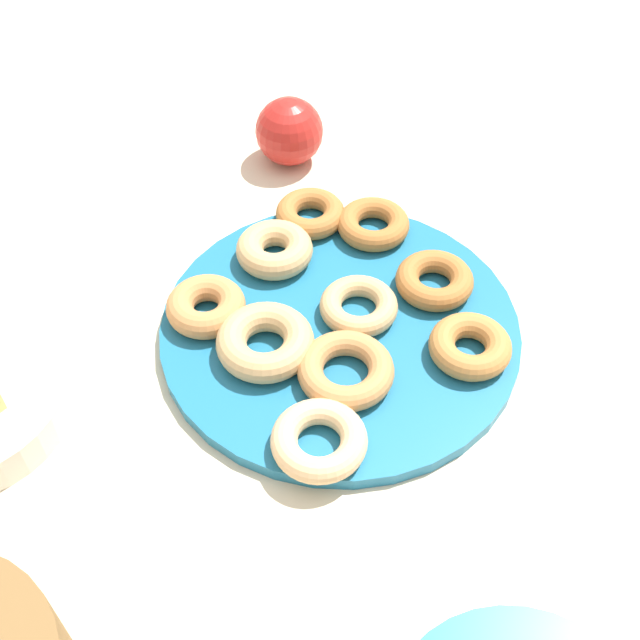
# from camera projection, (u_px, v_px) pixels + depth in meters

# --- Properties ---
(ground_plane) EXTENTS (2.40, 2.40, 0.00)m
(ground_plane) POSITION_uv_depth(u_px,v_px,m) (340.00, 333.00, 0.81)
(ground_plane) COLOR beige
(donut_plate) EXTENTS (0.36, 0.36, 0.01)m
(donut_plate) POSITION_uv_depth(u_px,v_px,m) (340.00, 328.00, 0.81)
(donut_plate) COLOR #1E6B93
(donut_plate) RESTS_ON ground_plane
(donut_0) EXTENTS (0.13, 0.13, 0.02)m
(donut_0) POSITION_uv_depth(u_px,v_px,m) (346.00, 370.00, 0.75)
(donut_0) COLOR #C6844C
(donut_0) RESTS_ON donut_plate
(donut_1) EXTENTS (0.11, 0.11, 0.03)m
(donut_1) POSITION_uv_depth(u_px,v_px,m) (470.00, 346.00, 0.77)
(donut_1) COLOR #BC7A3D
(donut_1) RESTS_ON donut_plate
(donut_2) EXTENTS (0.08, 0.08, 0.02)m
(donut_2) POSITION_uv_depth(u_px,v_px,m) (373.00, 224.00, 0.89)
(donut_2) COLOR #AD6B33
(donut_2) RESTS_ON donut_plate
(donut_3) EXTENTS (0.09, 0.09, 0.03)m
(donut_3) POSITION_uv_depth(u_px,v_px,m) (206.00, 306.00, 0.80)
(donut_3) COLOR #C6844C
(donut_3) RESTS_ON donut_plate
(donut_4) EXTENTS (0.11, 0.11, 0.02)m
(donut_4) POSITION_uv_depth(u_px,v_px,m) (319.00, 440.00, 0.70)
(donut_4) COLOR #EABC84
(donut_4) RESTS_ON donut_plate
(donut_5) EXTENTS (0.12, 0.12, 0.03)m
(donut_5) POSITION_uv_depth(u_px,v_px,m) (265.00, 342.00, 0.77)
(donut_5) COLOR tan
(donut_5) RESTS_ON donut_plate
(donut_6) EXTENTS (0.09, 0.09, 0.02)m
(donut_6) POSITION_uv_depth(u_px,v_px,m) (434.00, 280.00, 0.83)
(donut_6) COLOR #AD6B33
(donut_6) RESTS_ON donut_plate
(donut_7) EXTENTS (0.09, 0.09, 0.02)m
(donut_7) POSITION_uv_depth(u_px,v_px,m) (310.00, 213.00, 0.90)
(donut_7) COLOR #AD6B33
(donut_7) RESTS_ON donut_plate
(donut_8) EXTENTS (0.09, 0.09, 0.03)m
(donut_8) POSITION_uv_depth(u_px,v_px,m) (275.00, 250.00, 0.85)
(donut_8) COLOR tan
(donut_8) RESTS_ON donut_plate
(donut_9) EXTENTS (0.11, 0.11, 0.02)m
(donut_9) POSITION_uv_depth(u_px,v_px,m) (359.00, 306.00, 0.80)
(donut_9) COLOR tan
(donut_9) RESTS_ON donut_plate
(apple) EXTENTS (0.08, 0.08, 0.08)m
(apple) POSITION_uv_depth(u_px,v_px,m) (289.00, 131.00, 0.98)
(apple) COLOR red
(apple) RESTS_ON ground_plane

